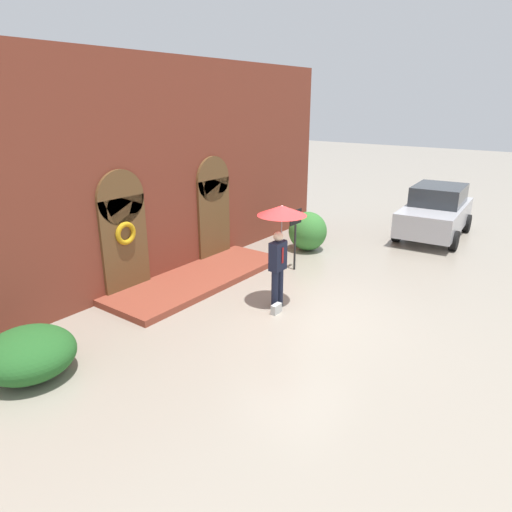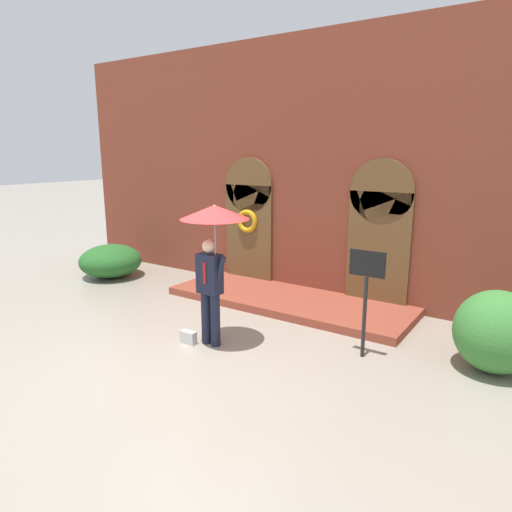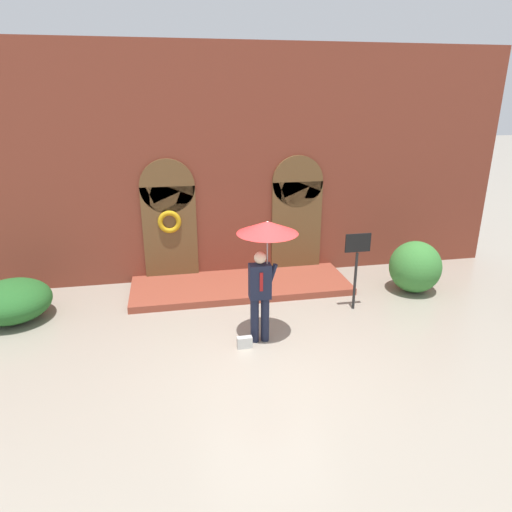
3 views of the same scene
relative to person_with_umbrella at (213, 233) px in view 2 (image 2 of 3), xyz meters
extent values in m
plane|color=gray|center=(-0.06, -0.55, -1.91)|extent=(80.00, 80.00, 0.00)
cube|color=brown|center=(-0.06, 3.65, 0.89)|extent=(14.00, 0.50, 5.60)
cube|color=brown|center=(-1.66, 3.36, -0.71)|extent=(1.30, 0.08, 2.40)
cylinder|color=brown|center=(-1.66, 3.36, 0.49)|extent=(1.30, 0.08, 1.30)
cube|color=brown|center=(1.54, 3.36, -0.71)|extent=(1.30, 0.08, 2.40)
cylinder|color=brown|center=(1.54, 3.36, 0.49)|extent=(1.30, 0.08, 1.30)
torus|color=#C69314|center=(-1.66, 3.29, -0.36)|extent=(0.56, 0.12, 0.56)
cube|color=brown|center=(-0.06, 2.50, -1.83)|extent=(5.20, 1.80, 0.16)
cylinder|color=#191E33|center=(-0.20, 0.00, -1.46)|extent=(0.16, 0.16, 0.90)
cylinder|color=#191E33|center=(0.00, 0.00, -1.46)|extent=(0.16, 0.16, 0.90)
cube|color=#191E33|center=(-0.10, 0.00, -0.68)|extent=(0.40, 0.25, 0.66)
cube|color=#A51919|center=(-0.10, -0.13, -0.64)|extent=(0.06, 0.01, 0.36)
sphere|color=beige|center=(-0.10, 0.00, -0.22)|extent=(0.22, 0.22, 0.22)
cylinder|color=#191E33|center=(0.12, 0.00, -0.58)|extent=(0.22, 0.09, 0.46)
cylinder|color=gray|center=(0.03, 0.00, -0.26)|extent=(0.02, 0.02, 0.98)
cone|color=red|center=(0.03, 0.00, 0.34)|extent=(1.10, 1.10, 0.22)
cone|color=white|center=(0.03, 0.00, 0.35)|extent=(0.61, 0.60, 0.20)
cube|color=#B7B7B2|center=(-0.43, -0.20, -1.80)|extent=(0.28, 0.12, 0.22)
cylinder|color=black|center=(2.20, 0.97, -1.26)|extent=(0.06, 0.06, 1.30)
cube|color=black|center=(2.20, 0.97, -0.39)|extent=(0.56, 0.03, 0.40)
ellipsoid|color=#235B23|center=(-4.97, 1.85, -1.50)|extent=(1.56, 1.58, 0.83)
ellipsoid|color=#387A33|center=(3.97, 1.60, -1.30)|extent=(1.20, 1.21, 1.22)
camera|label=1|loc=(-8.13, -5.37, 2.63)|focal=32.00mm
camera|label=2|loc=(4.54, -5.52, 1.27)|focal=32.00mm
camera|label=3|loc=(-1.64, -7.54, 2.56)|focal=32.00mm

